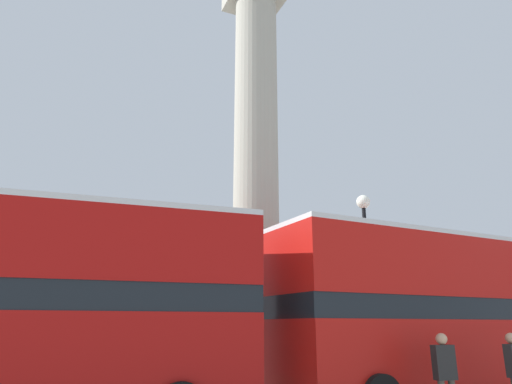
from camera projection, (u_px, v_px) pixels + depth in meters
name	position (u px, v px, depth m)	size (l,w,h in m)	color
ground_plane	(256.00, 381.00, 16.80)	(200.00, 200.00, 0.00)	gray
monument_column	(256.00, 221.00, 18.51)	(5.84, 5.84, 18.57)	#A39E8E
bus_b	(444.00, 309.00, 12.83)	(10.65, 3.38, 4.39)	#B7140F
street_lamp	(367.00, 262.00, 16.06)	(0.50, 0.50, 6.58)	black
pedestrian_near_lamp	(445.00, 372.00, 9.55)	(0.50, 0.25, 1.82)	#4C473D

